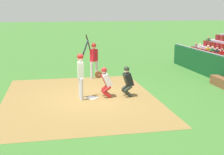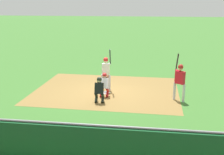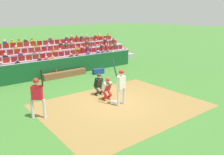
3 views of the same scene
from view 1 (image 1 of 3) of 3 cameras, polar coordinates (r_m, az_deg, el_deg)
ground_plane at (r=12.86m, az=-3.73°, el=-3.81°), size 160.00×160.00×0.00m
infield_dirt_patch at (r=12.80m, az=-5.95°, el=-3.91°), size 8.03×6.34×0.01m
home_plate_marker at (r=12.86m, az=-3.74°, el=-3.74°), size 0.62×0.62×0.02m
batter_at_plate at (r=12.50m, az=-5.81°, el=1.27°), size 0.58×0.53×2.39m
catcher_crouching at (r=12.84m, az=-1.23°, el=-0.52°), size 0.46×0.71×1.28m
home_plate_umpire at (r=12.94m, az=2.87°, el=-0.45°), size 0.48×0.47×1.31m
on_deck_batter at (r=16.43m, az=-3.40°, el=4.00°), size 0.60×0.72×2.33m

